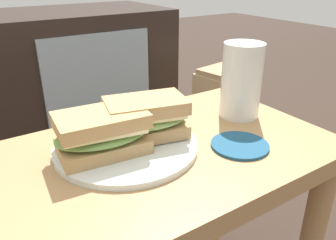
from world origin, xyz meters
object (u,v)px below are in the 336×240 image
object	(u,v)px
sandwich_back	(146,118)
plate	(126,146)
coaster	(240,145)
paper_bag	(221,114)
tv_cabinet	(52,85)
beer_glass	(241,83)
sandwich_front	(102,133)

from	to	relation	value
sandwich_back	plate	bearing A→B (deg)	-174.11
coaster	paper_bag	bearing A→B (deg)	49.44
paper_bag	plate	bearing A→B (deg)	-143.90
tv_cabinet	sandwich_back	world-z (taller)	tv_cabinet
coaster	sandwich_back	bearing A→B (deg)	139.75
coaster	beer_glass	bearing A→B (deg)	46.98
tv_cabinet	sandwich_front	bearing A→B (deg)	-99.74
sandwich_back	beer_glass	world-z (taller)	beer_glass
coaster	paper_bag	xyz separation A→B (m)	(0.50, 0.58, -0.27)
beer_glass	paper_bag	distance (m)	0.71
sandwich_front	coaster	size ratio (longest dim) A/B	1.59
coaster	paper_bag	world-z (taller)	coaster
coaster	tv_cabinet	bearing A→B (deg)	92.68
tv_cabinet	plate	distance (m)	0.94
coaster	plate	bearing A→B (deg)	148.85
plate	tv_cabinet	bearing A→B (deg)	82.77
coaster	paper_bag	size ratio (longest dim) A/B	0.25
sandwich_front	coaster	world-z (taller)	sandwich_front
tv_cabinet	plate	size ratio (longest dim) A/B	4.03
sandwich_front	beer_glass	bearing A→B (deg)	0.70
tv_cabinet	beer_glass	size ratio (longest dim) A/B	6.52
tv_cabinet	paper_bag	xyz separation A→B (m)	(0.54, -0.43, -0.10)
plate	beer_glass	distance (m)	0.26
tv_cabinet	coaster	world-z (taller)	tv_cabinet
sandwich_front	paper_bag	xyz separation A→B (m)	(0.70, 0.49, -0.31)
tv_cabinet	sandwich_back	size ratio (longest dim) A/B	6.05
plate	sandwich_back	world-z (taller)	sandwich_back
plate	paper_bag	world-z (taller)	plate
sandwich_front	sandwich_back	world-z (taller)	sandwich_back
sandwich_back	coaster	size ratio (longest dim) A/B	1.62
beer_glass	tv_cabinet	bearing A→B (deg)	98.64
tv_cabinet	coaster	distance (m)	1.03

